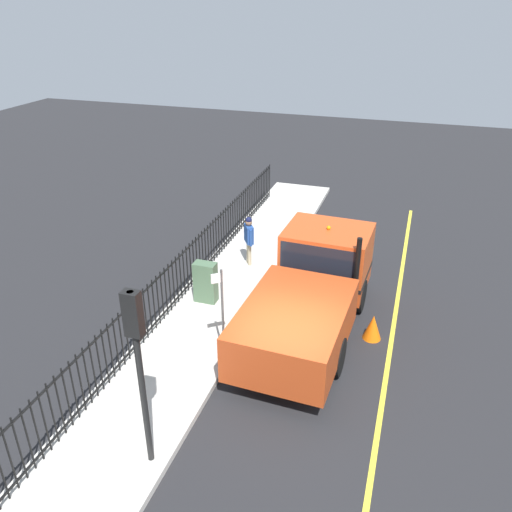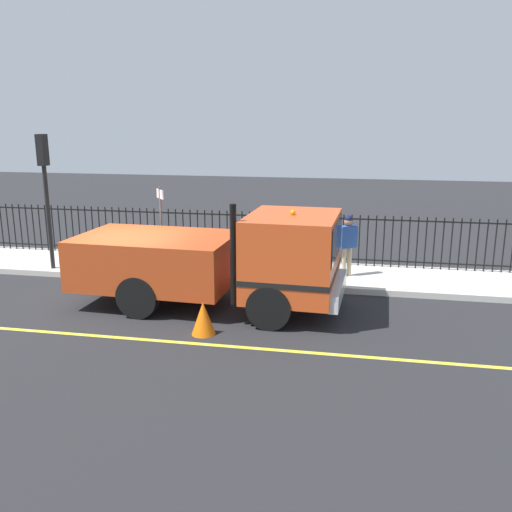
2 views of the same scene
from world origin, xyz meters
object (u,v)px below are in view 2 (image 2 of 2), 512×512
object	(u,v)px
worker_standing	(348,239)
utility_cabinet	(256,246)
traffic_cone	(203,318)
street_sign	(161,221)
traffic_light_near	(45,174)
work_truck	(229,257)

from	to	relation	value
worker_standing	utility_cabinet	size ratio (longest dim) A/B	1.36
traffic_cone	street_sign	size ratio (longest dim) A/B	0.29
traffic_light_near	utility_cabinet	bearing A→B (deg)	101.97
traffic_light_near	street_sign	bearing A→B (deg)	86.32
work_truck	worker_standing	xyz separation A→B (m)	(2.72, -2.62, -0.06)
utility_cabinet	work_truck	bearing A→B (deg)	179.66
work_truck	traffic_cone	distance (m)	1.91
utility_cabinet	traffic_cone	size ratio (longest dim) A/B	1.75
worker_standing	traffic_light_near	distance (m)	8.52
traffic_light_near	street_sign	world-z (taller)	traffic_light_near
utility_cabinet	street_sign	bearing A→B (deg)	122.24
utility_cabinet	traffic_cone	xyz separation A→B (m)	(-4.85, 0.16, -0.42)
work_truck	traffic_cone	bearing A→B (deg)	-2.46
work_truck	worker_standing	distance (m)	3.78
traffic_cone	utility_cabinet	bearing A→B (deg)	-1.90
work_truck	worker_standing	world-z (taller)	work_truck
street_sign	worker_standing	bearing A→B (deg)	-78.50
worker_standing	traffic_cone	xyz separation A→B (m)	(-4.40, 2.76, -0.84)
worker_standing	work_truck	bearing A→B (deg)	12.85
worker_standing	traffic_cone	size ratio (longest dim) A/B	2.39
traffic_light_near	utility_cabinet	world-z (taller)	traffic_light_near
traffic_cone	street_sign	bearing A→B (deg)	32.05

